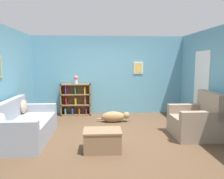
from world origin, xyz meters
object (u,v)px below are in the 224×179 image
(coffee_table, at_px, (102,140))
(couch, at_px, (25,126))
(bookshelf, at_px, (76,100))
(vase, at_px, (76,79))
(dog, at_px, (115,117))
(recliner_chair, at_px, (196,121))

(coffee_table, bearing_deg, couch, 158.05)
(couch, bearing_deg, bookshelf, 68.82)
(couch, xyz_separation_m, vase, (0.92, 2.31, 0.87))
(vase, bearing_deg, bookshelf, 130.06)
(couch, distance_m, dog, 2.52)
(bookshelf, relative_size, vase, 3.82)
(bookshelf, xyz_separation_m, recliner_chair, (3.03, -2.32, -0.14))
(couch, bearing_deg, coffee_table, -21.95)
(bookshelf, bearing_deg, dog, -38.49)
(dog, xyz_separation_m, vase, (-1.19, 0.94, 1.03))
(bookshelf, height_order, dog, bookshelf)
(coffee_table, xyz_separation_m, vase, (-0.80, 3.00, 0.96))
(bookshelf, bearing_deg, vase, -49.94)
(vase, bearing_deg, couch, -111.79)
(recliner_chair, xyz_separation_m, coffee_table, (-2.21, -0.70, -0.14))
(recliner_chair, relative_size, coffee_table, 1.43)
(dog, height_order, vase, vase)
(couch, xyz_separation_m, recliner_chair, (3.94, 0.01, 0.05))
(coffee_table, height_order, dog, coffee_table)
(coffee_table, xyz_separation_m, dog, (0.39, 2.06, -0.07))
(bookshelf, xyz_separation_m, vase, (0.02, -0.02, 0.68))
(bookshelf, distance_m, recliner_chair, 3.82)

